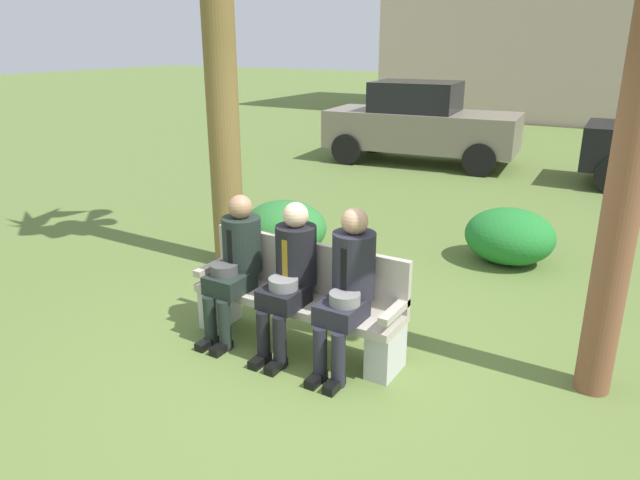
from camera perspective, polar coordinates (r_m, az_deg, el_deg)
The scene contains 8 objects.
ground_plane at distance 4.91m, azimuth -1.62°, elevation -12.05°, with size 80.00×80.00×0.00m, color #5B7235.
park_bench at distance 5.06m, azimuth -2.00°, elevation -5.69°, with size 1.89×0.44×0.90m.
seated_man_left at distance 5.16m, azimuth -8.19°, elevation -1.94°, with size 0.34×0.72×1.27m.
seated_man_middle at distance 4.84m, azimuth -2.92°, elevation -3.10°, with size 0.34×0.72×1.28m.
seated_man_right at distance 4.58m, azimuth 2.73°, elevation -4.20°, with size 0.34×0.72×1.31m.
shrub_near_bench at distance 7.26m, azimuth 17.86°, elevation 0.37°, with size 1.04×0.95×0.65m, color #22782D.
shrub_mid_lawn at distance 7.23m, azimuth -3.42°, elevation 1.22°, with size 1.05×0.96×0.65m, color #2C7633.
parked_car_near at distance 12.69m, azimuth 9.66°, elevation 11.07°, with size 4.05×2.06×1.68m.
Camera 1 is at (2.27, -3.54, 2.53)m, focal length 33.10 mm.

